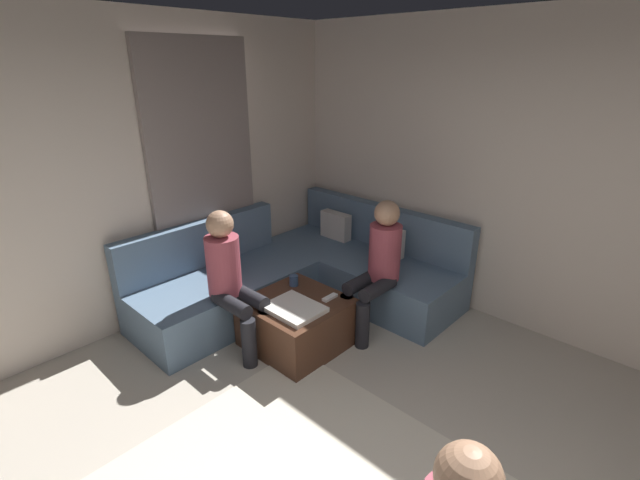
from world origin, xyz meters
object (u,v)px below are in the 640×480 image
at_px(person_on_couch_back, 378,263).
at_px(ottoman, 297,322).
at_px(sectional_couch, 304,274).
at_px(game_remote, 330,297).
at_px(person_on_couch_side, 231,277).
at_px(coffee_mug, 294,280).

bearing_deg(person_on_couch_back, ottoman, 62.47).
xyz_separation_m(sectional_couch, game_remote, (0.69, -0.38, 0.15)).
xyz_separation_m(sectional_couch, person_on_couch_back, (0.86, 0.06, 0.38)).
xyz_separation_m(game_remote, person_on_couch_back, (0.16, 0.44, 0.23)).
bearing_deg(person_on_couch_side, person_on_couch_back, 145.65).
bearing_deg(game_remote, person_on_couch_back, 69.60).
relative_size(ottoman, person_on_couch_back, 0.63).
height_order(coffee_mug, game_remote, coffee_mug).
height_order(person_on_couch_back, person_on_couch_side, same).
height_order(sectional_couch, coffee_mug, sectional_couch).
xyz_separation_m(ottoman, game_remote, (0.18, 0.22, 0.22)).
distance_m(ottoman, coffee_mug, 0.38).
xyz_separation_m(ottoman, person_on_couch_back, (0.34, 0.66, 0.45)).
bearing_deg(person_on_couch_back, coffee_mug, 40.32).
bearing_deg(sectional_couch, person_on_couch_back, 3.68).
xyz_separation_m(coffee_mug, person_on_couch_back, (0.56, 0.48, 0.19)).
height_order(game_remote, person_on_couch_side, person_on_couch_side).
xyz_separation_m(person_on_couch_back, person_on_couch_side, (-0.71, -1.04, 0.00)).
distance_m(game_remote, person_on_couch_side, 0.84).
bearing_deg(person_on_couch_back, game_remote, 69.60).
relative_size(coffee_mug, person_on_couch_side, 0.08).
distance_m(sectional_couch, coffee_mug, 0.55).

